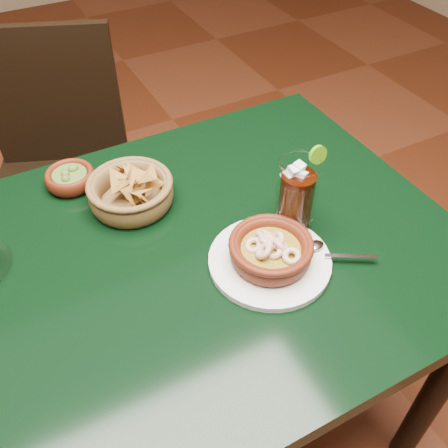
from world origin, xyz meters
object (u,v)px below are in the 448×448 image
dining_chair (61,172)px  chip_basket (131,192)px  shrimp_plate (271,253)px  dining_table (158,297)px  cola_drink (296,198)px

dining_chair → chip_basket: 0.60m
shrimp_plate → chip_basket: bearing=120.9°
shrimp_plate → dining_chair: bearing=106.7°
dining_table → cola_drink: bearing=-8.3°
chip_basket → dining_table: bearing=-98.7°
dining_chair → cola_drink: (0.33, -0.74, 0.33)m
cola_drink → chip_basket: bearing=139.1°
shrimp_plate → dining_table: bearing=153.1°
dining_chair → chip_basket: dining_chair is taller
shrimp_plate → cola_drink: bearing=33.0°
dining_chair → shrimp_plate: (0.24, -0.80, 0.28)m
dining_chair → chip_basket: size_ratio=4.31×
shrimp_plate → cola_drink: cola_drink is taller
dining_chair → cola_drink: 0.88m
chip_basket → dining_chair: bearing=98.0°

